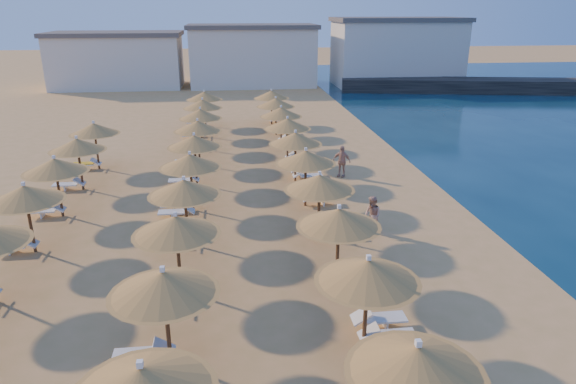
{
  "coord_description": "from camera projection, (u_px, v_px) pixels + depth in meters",
  "views": [
    {
      "loc": [
        -1.33,
        -17.84,
        9.24
      ],
      "look_at": [
        1.26,
        4.0,
        1.3
      ],
      "focal_mm": 32.0,
      "sensor_mm": 36.0,
      "label": 1
    }
  ],
  "objects": [
    {
      "name": "beachgoer_c",
      "position": [
        342.0,
        161.0,
        29.4
      ],
      "size": [
        1.15,
        0.95,
        1.84
      ],
      "primitive_type": "imported",
      "rotation": [
        0.0,
        0.0,
        -0.55
      ],
      "color": "tan",
      "rests_on": "ground"
    },
    {
      "name": "ground",
      "position": [
        268.0,
        259.0,
        19.95
      ],
      "size": [
        220.0,
        220.0,
        0.0
      ],
      "primitive_type": "plane",
      "color": "tan",
      "rests_on": "ground"
    },
    {
      "name": "parasol_row_east",
      "position": [
        306.0,
        158.0,
        24.54
      ],
      "size": [
        2.95,
        40.66,
        2.95
      ],
      "color": "brown",
      "rests_on": "ground"
    },
    {
      "name": "parasol_row_inland",
      "position": [
        41.0,
        179.0,
        21.5
      ],
      "size": [
        2.95,
        21.8,
        2.95
      ],
      "color": "brown",
      "rests_on": "ground"
    },
    {
      "name": "hotel_blocks",
      "position": [
        266.0,
        55.0,
        62.88
      ],
      "size": [
        49.53,
        11.0,
        8.1
      ],
      "color": "beige",
      "rests_on": "ground"
    },
    {
      "name": "beachgoer_b",
      "position": [
        372.0,
        216.0,
        21.92
      ],
      "size": [
        0.84,
        0.96,
        1.69
      ],
      "primitive_type": "imported",
      "rotation": [
        0.0,
        0.0,
        -1.3
      ],
      "color": "tan",
      "rests_on": "ground"
    },
    {
      "name": "jetty",
      "position": [
        473.0,
        85.0,
        59.03
      ],
      "size": [
        30.22,
        9.6,
        1.5
      ],
      "primitive_type": "cube",
      "rotation": [
        0.0,
        0.0,
        -0.19
      ],
      "color": "black",
      "rests_on": "ground"
    },
    {
      "name": "loungers",
      "position": [
        220.0,
        205.0,
        24.49
      ],
      "size": [
        14.58,
        39.18,
        0.66
      ],
      "color": "white",
      "rests_on": "ground"
    },
    {
      "name": "parasol_row_west",
      "position": [
        190.0,
        162.0,
        23.93
      ],
      "size": [
        2.95,
        40.66,
        2.95
      ],
      "color": "brown",
      "rests_on": "ground"
    }
  ]
}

